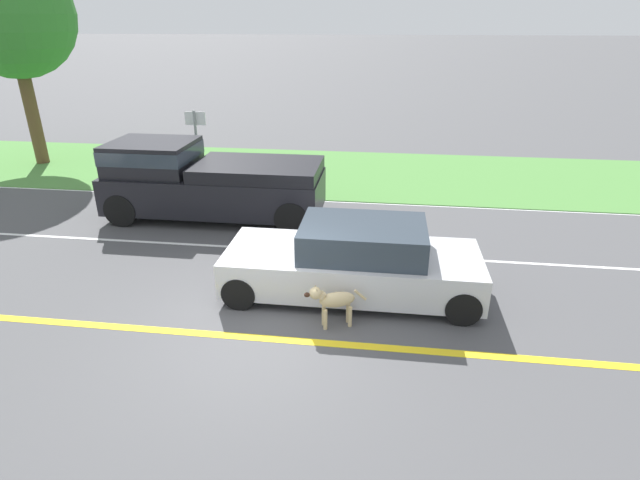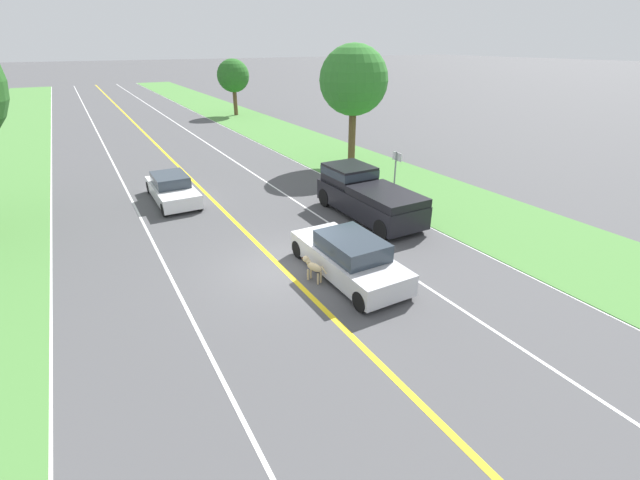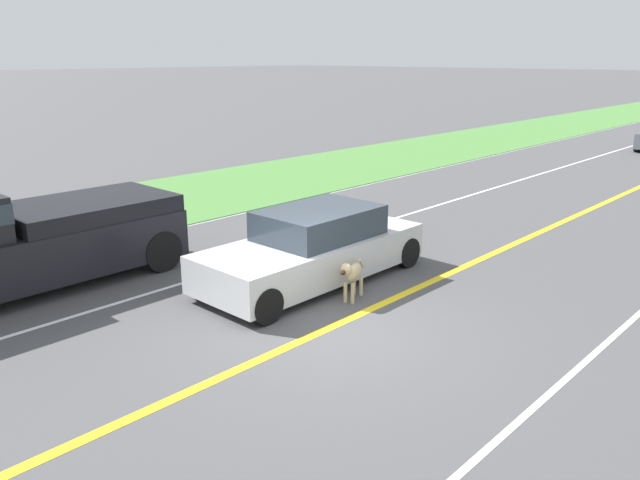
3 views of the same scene
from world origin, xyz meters
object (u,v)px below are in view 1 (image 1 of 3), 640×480
Objects in this scene: pickup_truck at (205,180)px; street_sign at (197,139)px; ego_car at (354,262)px; roadside_tree_right_near at (10,15)px; dog at (332,300)px.

street_sign is (2.51, 1.11, 0.50)m from pickup_truck.
roadside_tree_right_near is (8.13, 12.12, 4.35)m from ego_car.
roadside_tree_right_near reaches higher than street_sign.
street_sign is at bearing 23.77° from pickup_truck.
street_sign reaches higher than pickup_truck.
roadside_tree_right_near reaches higher than ego_car.
pickup_truck is at bearing -119.60° from roadside_tree_right_near.
dog is 15.74m from roadside_tree_right_near.
roadside_tree_right_near is (4.51, 7.93, 4.01)m from pickup_truck.
ego_car is 5.55m from pickup_truck.
pickup_truck is 2.35× the size of street_sign.
dog is at bearing -141.13° from pickup_truck.
ego_car is at bearing -139.20° from street_sign.
dog is at bearing 166.76° from ego_car.
ego_car is 1.26m from dog.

